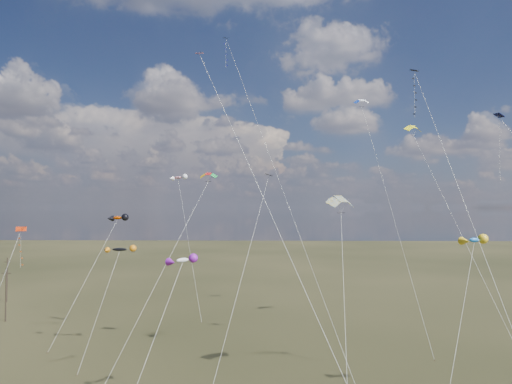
{
  "coord_description": "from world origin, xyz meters",
  "views": [
    {
      "loc": [
        1.62,
        -37.86,
        17.05
      ],
      "look_at": [
        0.0,
        18.0,
        19.0
      ],
      "focal_mm": 32.0,
      "sensor_mm": 36.0,
      "label": 1
    }
  ],
  "objects_px": {
    "utility_pole_far": "(7,279)",
    "novelty_black_orange": "(120,250)",
    "parafoil_yellow": "(414,128)",
    "utility_pole_near": "(6,294)",
    "diamond_black_high": "(421,108)"
  },
  "relations": [
    {
      "from": "diamond_black_high",
      "to": "novelty_black_orange",
      "type": "relative_size",
      "value": 2.6
    },
    {
      "from": "utility_pole_near",
      "to": "parafoil_yellow",
      "type": "distance_m",
      "value": 64.71
    },
    {
      "from": "utility_pole_near",
      "to": "parafoil_yellow",
      "type": "bearing_deg",
      "value": -3.58
    },
    {
      "from": "utility_pole_far",
      "to": "novelty_black_orange",
      "type": "xyz_separation_m",
      "value": [
        29.47,
        -26.94,
        7.9
      ]
    },
    {
      "from": "utility_pole_near",
      "to": "diamond_black_high",
      "type": "xyz_separation_m",
      "value": [
        55.82,
        -19.08,
        23.64
      ]
    },
    {
      "from": "utility_pole_far",
      "to": "parafoil_yellow",
      "type": "xyz_separation_m",
      "value": [
        67.89,
        -17.75,
        24.21
      ]
    },
    {
      "from": "parafoil_yellow",
      "to": "novelty_black_orange",
      "type": "xyz_separation_m",
      "value": [
        -38.43,
        -9.19,
        -16.32
      ]
    },
    {
      "from": "utility_pole_near",
      "to": "utility_pole_far",
      "type": "bearing_deg",
      "value": 119.74
    },
    {
      "from": "diamond_black_high",
      "to": "parafoil_yellow",
      "type": "distance_m",
      "value": 15.88
    },
    {
      "from": "utility_pole_far",
      "to": "utility_pole_near",
      "type": "bearing_deg",
      "value": -60.26
    },
    {
      "from": "diamond_black_high",
      "to": "novelty_black_orange",
      "type": "xyz_separation_m",
      "value": [
        -34.35,
        6.15,
        -15.74
      ]
    },
    {
      "from": "utility_pole_far",
      "to": "diamond_black_high",
      "type": "bearing_deg",
      "value": -27.4
    },
    {
      "from": "diamond_black_high",
      "to": "utility_pole_near",
      "type": "bearing_deg",
      "value": 161.13
    },
    {
      "from": "utility_pole_far",
      "to": "novelty_black_orange",
      "type": "bearing_deg",
      "value": -42.43
    },
    {
      "from": "diamond_black_high",
      "to": "parafoil_yellow",
      "type": "xyz_separation_m",
      "value": [
        4.08,
        15.33,
        0.57
      ]
    }
  ]
}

